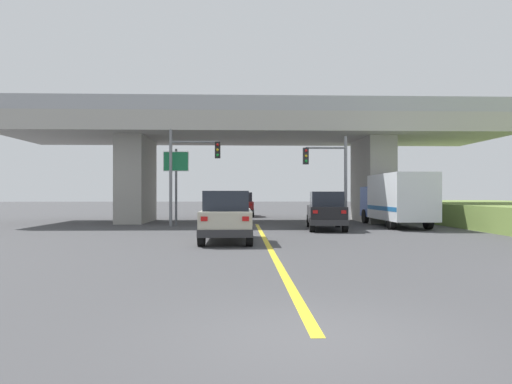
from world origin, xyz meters
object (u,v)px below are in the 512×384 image
object	(u,v)px
highway_sign	(176,169)
sedan_oncoming	(241,204)
suv_crossing	(326,211)
traffic_signal_nearside	(331,170)
traffic_signal_farside	(187,165)
suv_lead	(227,216)
box_truck	(397,199)

from	to	relation	value
highway_sign	sedan_oncoming	bearing A→B (deg)	70.32
suv_crossing	traffic_signal_nearside	distance (m)	3.29
traffic_signal_nearside	suv_crossing	bearing A→B (deg)	-107.57
traffic_signal_farside	highway_sign	distance (m)	1.13
suv_crossing	traffic_signal_nearside	world-z (taller)	traffic_signal_nearside
suv_crossing	highway_sign	distance (m)	9.43
suv_lead	traffic_signal_farside	distance (m)	9.42
traffic_signal_nearside	suv_lead	bearing A→B (deg)	-125.28
box_truck	traffic_signal_farside	xyz separation A→B (m)	(-12.16, 0.63, 1.98)
box_truck	highway_sign	bearing A→B (deg)	173.71
traffic_signal_nearside	highway_sign	distance (m)	9.22
box_truck	sedan_oncoming	bearing A→B (deg)	125.63
traffic_signal_farside	highway_sign	size ratio (longest dim) A/B	1.24
traffic_signal_farside	suv_lead	bearing A→B (deg)	-73.65
traffic_signal_farside	suv_crossing	bearing A→B (deg)	-19.78
sedan_oncoming	traffic_signal_nearside	xyz separation A→B (m)	(5.16, -12.38, 2.29)
sedan_oncoming	traffic_signal_farside	size ratio (longest dim) A/B	0.82
suv_lead	box_truck	xyz separation A→B (m)	(9.61, 8.07, 0.59)
box_truck	traffic_signal_farside	bearing A→B (deg)	177.04
suv_crossing	highway_sign	xyz separation A→B (m)	(-8.41, 3.55, 2.36)
suv_lead	highway_sign	distance (m)	10.33
traffic_signal_nearside	traffic_signal_farside	xyz separation A→B (m)	(-8.36, 0.49, 0.28)
sedan_oncoming	suv_lead	bearing A→B (deg)	-91.79
box_truck	traffic_signal_nearside	size ratio (longest dim) A/B	1.43
highway_sign	traffic_signal_farside	bearing A→B (deg)	-46.00
traffic_signal_nearside	highway_sign	xyz separation A→B (m)	(-9.13, 1.29, 0.07)
suv_lead	suv_crossing	xyz separation A→B (m)	(5.09, 5.95, -0.00)
box_truck	sedan_oncoming	xyz separation A→B (m)	(-8.97, 12.51, -0.59)
suv_crossing	sedan_oncoming	world-z (taller)	same
sedan_oncoming	traffic_signal_nearside	bearing A→B (deg)	-67.36
suv_lead	sedan_oncoming	size ratio (longest dim) A/B	1.01
traffic_signal_nearside	highway_sign	size ratio (longest dim) A/B	1.14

